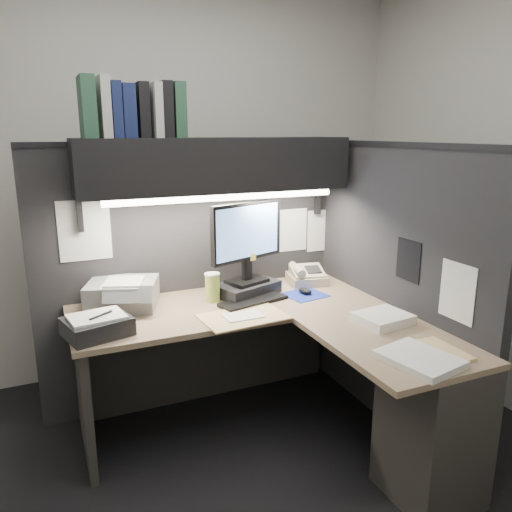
% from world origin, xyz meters
% --- Properties ---
extents(floor, '(3.50, 3.50, 0.00)m').
position_xyz_m(floor, '(0.00, 0.00, 0.00)').
color(floor, black).
rests_on(floor, ground).
extents(wall_back, '(3.50, 0.04, 2.70)m').
position_xyz_m(wall_back, '(0.00, 1.50, 1.35)').
color(wall_back, beige).
rests_on(wall_back, floor).
extents(partition_back, '(1.90, 0.06, 1.60)m').
position_xyz_m(partition_back, '(0.03, 0.93, 0.80)').
color(partition_back, black).
rests_on(partition_back, floor).
extents(partition_right, '(0.06, 1.50, 1.60)m').
position_xyz_m(partition_right, '(0.98, 0.18, 0.80)').
color(partition_right, black).
rests_on(partition_right, floor).
extents(desk, '(1.70, 1.53, 0.73)m').
position_xyz_m(desk, '(0.43, -0.00, 0.44)').
color(desk, '#9A8062').
rests_on(desk, floor).
extents(overhead_shelf, '(1.55, 0.34, 0.30)m').
position_xyz_m(overhead_shelf, '(0.12, 0.75, 1.50)').
color(overhead_shelf, black).
rests_on(overhead_shelf, partition_back).
extents(task_light_tube, '(1.32, 0.04, 0.04)m').
position_xyz_m(task_light_tube, '(0.12, 0.61, 1.33)').
color(task_light_tube, white).
rests_on(task_light_tube, overhead_shelf).
extents(monitor, '(0.50, 0.34, 0.56)m').
position_xyz_m(monitor, '(0.28, 0.67, 0.95)').
color(monitor, black).
rests_on(monitor, desk).
extents(keyboard, '(0.43, 0.23, 0.02)m').
position_xyz_m(keyboard, '(0.25, 0.51, 0.74)').
color(keyboard, black).
rests_on(keyboard, desk).
extents(mousepad, '(0.26, 0.25, 0.00)m').
position_xyz_m(mousepad, '(0.59, 0.51, 0.73)').
color(mousepad, '#1C309B').
rests_on(mousepad, desk).
extents(mouse, '(0.08, 0.10, 0.03)m').
position_xyz_m(mouse, '(0.60, 0.53, 0.75)').
color(mouse, black).
rests_on(mouse, mousepad).
extents(telephone, '(0.26, 0.27, 0.09)m').
position_xyz_m(telephone, '(0.72, 0.73, 0.78)').
color(telephone, '#C2B695').
rests_on(telephone, desk).
extents(coffee_cup, '(0.11, 0.11, 0.16)m').
position_xyz_m(coffee_cup, '(0.05, 0.63, 0.81)').
color(coffee_cup, '#C5D455').
rests_on(coffee_cup, desk).
extents(printer, '(0.45, 0.42, 0.15)m').
position_xyz_m(printer, '(-0.44, 0.75, 0.80)').
color(printer, gray).
rests_on(printer, desk).
extents(notebook_stack, '(0.34, 0.31, 0.09)m').
position_xyz_m(notebook_stack, '(-0.62, 0.39, 0.77)').
color(notebook_stack, black).
rests_on(notebook_stack, desk).
extents(open_folder, '(0.46, 0.32, 0.01)m').
position_xyz_m(open_folder, '(0.11, 0.32, 0.73)').
color(open_folder, tan).
rests_on(open_folder, desk).
extents(paper_stack_a, '(0.28, 0.25, 0.05)m').
position_xyz_m(paper_stack_a, '(0.74, -0.04, 0.75)').
color(paper_stack_a, white).
rests_on(paper_stack_a, desk).
extents(paper_stack_b, '(0.31, 0.36, 0.03)m').
position_xyz_m(paper_stack_b, '(0.60, -0.47, 0.75)').
color(paper_stack_b, white).
rests_on(paper_stack_b, desk).
extents(manila_stack, '(0.21, 0.26, 0.01)m').
position_xyz_m(manila_stack, '(0.73, -0.43, 0.74)').
color(manila_stack, tan).
rests_on(manila_stack, desk).
extents(binder_row, '(0.52, 0.25, 0.30)m').
position_xyz_m(binder_row, '(-0.32, 0.75, 1.79)').
color(binder_row, '#274F39').
rests_on(binder_row, overhead_shelf).
extents(pinned_papers, '(1.76, 1.31, 0.51)m').
position_xyz_m(pinned_papers, '(0.42, 0.56, 1.05)').
color(pinned_papers, white).
rests_on(pinned_papers, partition_back).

